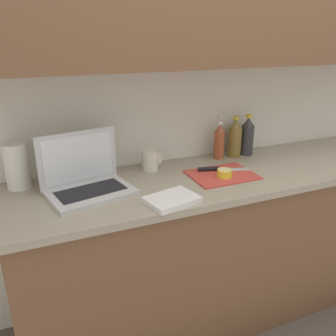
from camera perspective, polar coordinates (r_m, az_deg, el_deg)
The scene contains 13 objects.
ground_plane at distance 2.39m, azimuth 8.43°, elevation -20.78°, with size 12.00×12.00×0.00m, color #564C47.
wall_back at distance 2.00m, azimuth 7.29°, elevation 20.05°, with size 5.20×0.38×2.60m.
counter_unit at distance 2.13m, azimuth 9.58°, elevation -11.36°, with size 2.32×0.61×0.89m.
laptop at distance 1.69m, azimuth -13.03°, elevation -1.66°, with size 0.42×0.33×0.27m.
cutting_board at distance 1.87m, azimuth 8.64°, elevation -1.09°, with size 0.33×0.26×0.01m, color #D1473D.
knife at distance 1.91m, azimuth 7.48°, elevation -0.15°, with size 0.28×0.10×0.02m.
lemon_half_cut at distance 1.83m, azimuth 9.06°, elevation -0.80°, with size 0.08×0.08×0.04m.
bottle_green_soda at distance 2.20m, azimuth 12.60°, elevation 4.96°, with size 0.08×0.08×0.25m.
bottle_oil_tall at distance 2.15m, azimuth 10.65°, elevation 4.70°, with size 0.08×0.08×0.24m.
bottle_water_clear at distance 2.10m, azimuth 8.22°, elevation 4.19°, with size 0.06×0.06×0.22m.
measuring_cup at distance 1.91m, azimuth -2.83°, elevation 1.28°, with size 0.11×0.09×0.11m.
paper_towel_roll at distance 1.82m, azimuth -23.07°, elevation 0.33°, with size 0.11×0.11×0.22m.
dish_towel at distance 1.56m, azimuth 0.62°, elevation -5.07°, with size 0.22×0.16×0.02m, color white.
Camera 1 is at (-0.99, -1.50, 1.58)m, focal length 38.00 mm.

